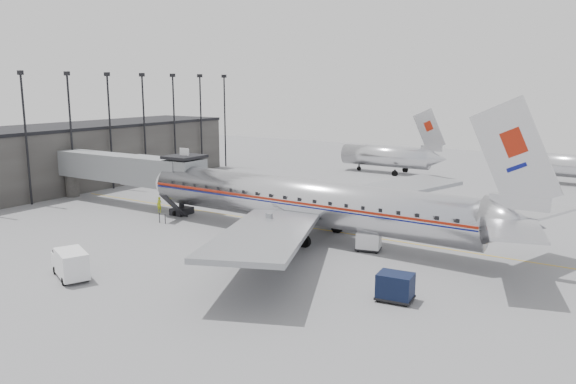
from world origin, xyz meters
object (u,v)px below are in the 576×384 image
object	(u,v)px
airliner	(309,202)
ramp_worker	(159,205)
service_van	(70,263)
baggage_cart_white	(369,241)
baggage_cart_navy	(395,286)

from	to	relation	value
airliner	ramp_worker	xyz separation A→B (m)	(-18.83, 0.03, -2.44)
service_van	baggage_cart_white	world-z (taller)	service_van
baggage_cart_white	ramp_worker	xyz separation A→B (m)	(-25.22, 1.00, 0.00)
airliner	baggage_cart_white	xyz separation A→B (m)	(6.40, -0.97, -2.45)
service_van	baggage_cart_navy	size ratio (longest dim) A/B	1.93
service_van	baggage_cart_navy	xyz separation A→B (m)	(21.54, 8.34, -0.14)
baggage_cart_navy	ramp_worker	world-z (taller)	baggage_cart_navy
baggage_cart_navy	service_van	bearing A→B (deg)	-164.53
baggage_cart_navy	ramp_worker	bearing A→B (deg)	156.14
baggage_cart_navy	baggage_cart_white	size ratio (longest dim) A/B	1.07
service_van	ramp_worker	xyz separation A→B (m)	(-9.71, 18.59, -0.26)
ramp_worker	baggage_cart_navy	bearing A→B (deg)	-22.27
service_van	airliner	bearing A→B (deg)	88.08
baggage_cart_white	baggage_cart_navy	bearing A→B (deg)	-69.92
airliner	service_van	distance (m)	20.80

